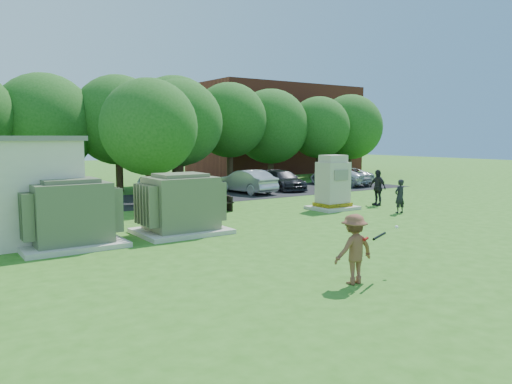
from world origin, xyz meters
TOP-DOWN VIEW (x-y plane):
  - ground at (0.00, 0.00)m, footprint 120.00×120.00m
  - brick_building at (18.00, 27.00)m, footprint 15.00×8.00m
  - parking_strip at (7.00, 13.50)m, footprint 20.00×6.00m
  - transformer_left at (-6.50, 4.50)m, footprint 3.00×2.40m
  - transformer_right at (-2.80, 4.50)m, footprint 3.00×2.40m
  - generator_cabinet at (5.47, 5.74)m, footprint 2.04×1.67m
  - picnic_table at (0.55, 8.29)m, footprint 1.61×1.21m
  - batter at (-2.22, -3.14)m, footprint 1.06×0.65m
  - person_by_generator at (7.07, 3.23)m, footprint 0.55×0.38m
  - person_at_picnic at (-0.49, 6.19)m, footprint 1.02×0.92m
  - person_walking_right at (8.14, 5.45)m, footprint 0.49×1.05m
  - car_white at (0.66, 13.72)m, footprint 1.76×4.19m
  - car_silver_a at (5.84, 13.51)m, footprint 1.86×4.30m
  - car_dark at (8.70, 13.67)m, footprint 2.47×4.39m
  - car_silver_b at (13.71, 13.78)m, footprint 2.69×4.76m
  - batting_equipment at (-1.52, -3.27)m, footprint 1.53×0.48m
  - tree_row at (1.75, 18.50)m, footprint 41.30×13.30m

SIDE VIEW (x-z plane):
  - ground at x=0.00m, z-range 0.00..0.00m
  - parking_strip at x=7.00m, z-range 0.00..0.01m
  - picnic_table at x=0.55m, z-range 0.09..0.78m
  - car_dark at x=8.70m, z-range 0.00..1.20m
  - car_silver_b at x=13.71m, z-range 0.00..1.26m
  - car_silver_a at x=5.84m, z-range 0.00..1.38m
  - car_white at x=0.66m, z-range 0.00..1.41m
  - person_by_generator at x=7.07m, z-range 0.00..1.48m
  - batter at x=-2.22m, z-range 0.00..1.60m
  - person_at_picnic at x=-0.49m, z-range 0.00..1.72m
  - person_walking_right at x=8.14m, z-range 0.00..1.74m
  - transformer_left at x=-6.50m, z-range -0.07..2.00m
  - transformer_right at x=-2.80m, z-range -0.07..2.00m
  - batting_equipment at x=-1.52m, z-range 0.98..1.14m
  - generator_cabinet at x=5.47m, z-range -0.16..2.33m
  - brick_building at x=18.00m, z-range 0.00..8.00m
  - tree_row at x=1.75m, z-range 0.50..7.80m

